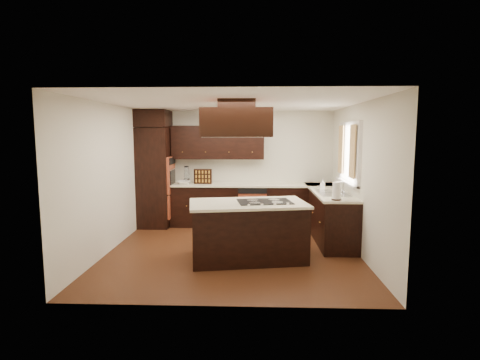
{
  "coord_description": "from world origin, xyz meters",
  "views": [
    {
      "loc": [
        0.35,
        -6.23,
        1.99
      ],
      "look_at": [
        0.1,
        0.6,
        1.15
      ],
      "focal_mm": 28.0,
      "sensor_mm": 36.0,
      "label": 1
    }
  ],
  "objects_px": {
    "oven_column": "(155,177)",
    "island": "(248,232)",
    "spice_rack": "(203,176)",
    "range_hood": "(237,123)"
  },
  "relations": [
    {
      "from": "island",
      "to": "spice_rack",
      "type": "relative_size",
      "value": 4.59
    },
    {
      "from": "spice_rack",
      "to": "range_hood",
      "type": "bearing_deg",
      "value": -67.91
    },
    {
      "from": "range_hood",
      "to": "island",
      "type": "bearing_deg",
      "value": 41.4
    },
    {
      "from": "oven_column",
      "to": "island",
      "type": "bearing_deg",
      "value": -46.01
    },
    {
      "from": "island",
      "to": "oven_column",
      "type": "bearing_deg",
      "value": 124.43
    },
    {
      "from": "oven_column",
      "to": "island",
      "type": "relative_size",
      "value": 1.2
    },
    {
      "from": "oven_column",
      "to": "island",
      "type": "height_order",
      "value": "oven_column"
    },
    {
      "from": "island",
      "to": "range_hood",
      "type": "relative_size",
      "value": 1.68
    },
    {
      "from": "island",
      "to": "spice_rack",
      "type": "height_order",
      "value": "spice_rack"
    },
    {
      "from": "island",
      "to": "range_hood",
      "type": "distance_m",
      "value": 1.73
    }
  ]
}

